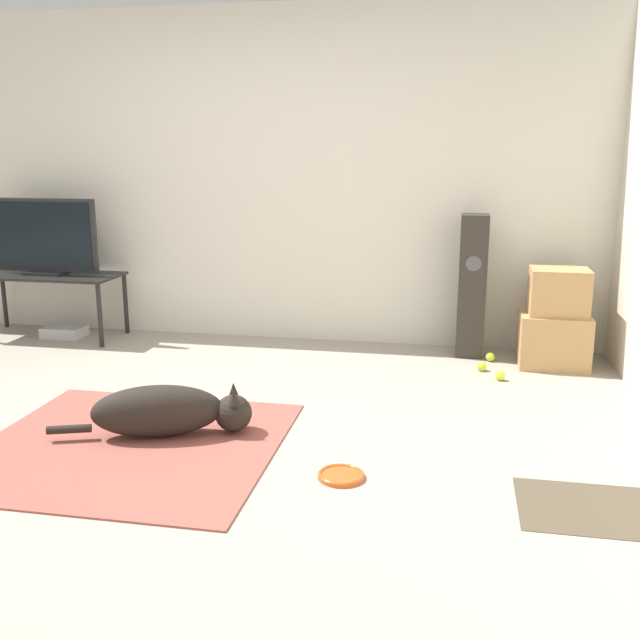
# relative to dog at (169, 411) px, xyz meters

# --- Properties ---
(ground_plane) EXTENTS (12.00, 12.00, 0.00)m
(ground_plane) POSITION_rel_dog_xyz_m (0.01, 0.05, -0.14)
(ground_plane) COLOR #9E9384
(wall_back) EXTENTS (8.00, 0.06, 2.55)m
(wall_back) POSITION_rel_dog_xyz_m (0.01, 2.15, 1.13)
(wall_back) COLOR beige
(wall_back) RESTS_ON ground_plane
(area_rug) EXTENTS (1.52, 1.47, 0.01)m
(area_rug) POSITION_rel_dog_xyz_m (-0.16, -0.15, -0.14)
(area_rug) COLOR #934C42
(area_rug) RESTS_ON ground_plane
(dog) EXTENTS (1.02, 0.45, 0.28)m
(dog) POSITION_rel_dog_xyz_m (0.00, 0.00, 0.00)
(dog) COLOR black
(dog) RESTS_ON area_rug
(frisbee) EXTENTS (0.22, 0.22, 0.03)m
(frisbee) POSITION_rel_dog_xyz_m (0.97, -0.31, -0.13)
(frisbee) COLOR #DB511E
(frisbee) RESTS_ON ground_plane
(cardboard_box_lower) EXTENTS (0.47, 0.39, 0.37)m
(cardboard_box_lower) POSITION_rel_dog_xyz_m (2.16, 1.73, 0.04)
(cardboard_box_lower) COLOR tan
(cardboard_box_lower) RESTS_ON ground_plane
(cardboard_box_upper) EXTENTS (0.39, 0.32, 0.32)m
(cardboard_box_upper) POSITION_rel_dog_xyz_m (2.17, 1.73, 0.39)
(cardboard_box_upper) COLOR tan
(cardboard_box_upper) RESTS_ON cardboard_box_lower
(floor_speaker) EXTENTS (0.20, 0.20, 1.04)m
(floor_speaker) POSITION_rel_dog_xyz_m (1.58, 1.88, 0.38)
(floor_speaker) COLOR #2D2823
(floor_speaker) RESTS_ON ground_plane
(tv_stand) EXTENTS (1.17, 0.50, 0.52)m
(tv_stand) POSITION_rel_dog_xyz_m (-1.77, 1.80, 0.32)
(tv_stand) COLOR black
(tv_stand) RESTS_ON ground_plane
(tv) EXTENTS (0.90, 0.20, 0.60)m
(tv) POSITION_rel_dog_xyz_m (-1.77, 1.80, 0.67)
(tv) COLOR #232326
(tv) RESTS_ON tv_stand
(tennis_ball_by_boxes) EXTENTS (0.07, 0.07, 0.07)m
(tennis_ball_by_boxes) POSITION_rel_dog_xyz_m (1.78, 1.31, -0.11)
(tennis_ball_by_boxes) COLOR #C6E033
(tennis_ball_by_boxes) RESTS_ON ground_plane
(tennis_ball_near_speaker) EXTENTS (0.07, 0.07, 0.07)m
(tennis_ball_near_speaker) POSITION_rel_dog_xyz_m (1.66, 1.50, -0.11)
(tennis_ball_near_speaker) COLOR #C6E033
(tennis_ball_near_speaker) RESTS_ON ground_plane
(tennis_ball_loose_on_carpet) EXTENTS (0.07, 0.07, 0.07)m
(tennis_ball_loose_on_carpet) POSITION_rel_dog_xyz_m (1.73, 1.75, -0.11)
(tennis_ball_loose_on_carpet) COLOR #C6E033
(tennis_ball_loose_on_carpet) RESTS_ON ground_plane
(game_console) EXTENTS (0.32, 0.23, 0.08)m
(game_console) POSITION_rel_dog_xyz_m (-1.66, 1.81, -0.10)
(game_console) COLOR #B7B7BC
(game_console) RESTS_ON ground_plane
(door_mat) EXTENTS (0.71, 0.49, 0.01)m
(door_mat) POSITION_rel_dog_xyz_m (2.11, -0.40, -0.14)
(door_mat) COLOR #4C4233
(door_mat) RESTS_ON ground_plane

